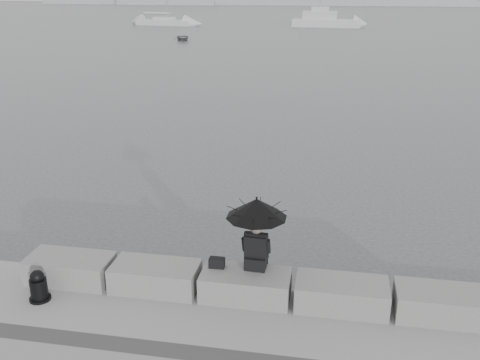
% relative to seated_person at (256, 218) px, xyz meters
% --- Properties ---
extents(ground, '(360.00, 360.00, 0.00)m').
position_rel_seated_person_xyz_m(ground, '(-0.15, 0.21, -1.99)').
color(ground, '#424547').
rests_on(ground, ground).
extents(stone_block_far_left, '(1.60, 0.80, 0.50)m').
position_rel_seated_person_xyz_m(stone_block_far_left, '(-3.55, -0.24, -1.24)').
color(stone_block_far_left, slate).
rests_on(stone_block_far_left, promenade).
extents(stone_block_left, '(1.60, 0.80, 0.50)m').
position_rel_seated_person_xyz_m(stone_block_left, '(-1.85, -0.24, -1.24)').
color(stone_block_left, slate).
rests_on(stone_block_left, promenade).
extents(stone_block_centre, '(1.60, 0.80, 0.50)m').
position_rel_seated_person_xyz_m(stone_block_centre, '(-0.15, -0.24, -1.24)').
color(stone_block_centre, slate).
rests_on(stone_block_centre, promenade).
extents(stone_block_right, '(1.60, 0.80, 0.50)m').
position_rel_seated_person_xyz_m(stone_block_right, '(1.55, -0.24, -1.24)').
color(stone_block_right, slate).
rests_on(stone_block_right, promenade).
extents(stone_block_far_right, '(1.60, 0.80, 0.50)m').
position_rel_seated_person_xyz_m(stone_block_far_right, '(3.25, -0.24, -1.24)').
color(stone_block_far_right, slate).
rests_on(stone_block_far_right, promenade).
extents(seated_person, '(1.09, 1.09, 1.39)m').
position_rel_seated_person_xyz_m(seated_person, '(0.00, 0.00, 0.00)').
color(seated_person, black).
rests_on(seated_person, stone_block_centre).
extents(bag, '(0.28, 0.16, 0.18)m').
position_rel_seated_person_xyz_m(bag, '(-0.70, -0.11, -0.90)').
color(bag, black).
rests_on(bag, stone_block_centre).
extents(mooring_bollard, '(0.38, 0.38, 0.60)m').
position_rel_seated_person_xyz_m(mooring_bollard, '(-3.78, -0.97, -1.24)').
color(mooring_bollard, black).
rests_on(mooring_bollard, promenade).
extents(distant_landmass, '(180.00, 8.00, 2.80)m').
position_rel_seated_person_xyz_m(distant_landmass, '(-8.29, 154.72, -1.09)').
color(distant_landmass, '#A9ACAF').
rests_on(distant_landmass, ground).
extents(sailboat_left, '(8.96, 4.00, 12.90)m').
position_rel_seated_person_xyz_m(sailboat_left, '(-24.76, 71.50, -1.48)').
color(sailboat_left, silver).
rests_on(sailboat_left, ground).
extents(motor_cruiser, '(9.81, 3.45, 4.50)m').
position_rel_seated_person_xyz_m(motor_cruiser, '(-0.73, 72.37, -1.09)').
color(motor_cruiser, silver).
rests_on(motor_cruiser, ground).
extents(dinghy, '(3.28, 2.22, 0.51)m').
position_rel_seated_person_xyz_m(dinghy, '(-15.86, 50.23, -1.73)').
color(dinghy, gray).
rests_on(dinghy, ground).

